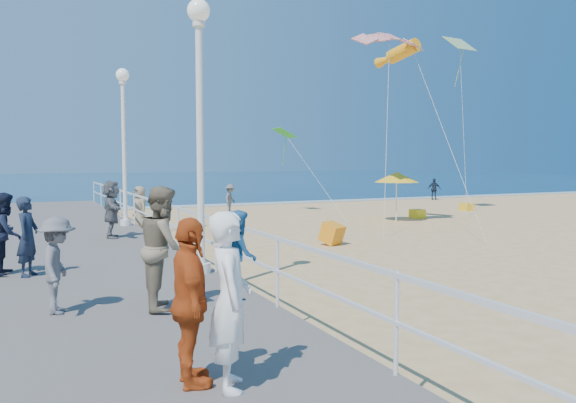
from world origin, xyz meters
name	(u,v)px	position (x,y,z in m)	size (l,w,h in m)	color
ground	(418,270)	(0.00, 0.00, 0.00)	(160.00, 160.00, 0.00)	#DBB272
ocean	(96,181)	(0.00, 65.00, 0.01)	(160.00, 90.00, 0.05)	#0D2F50
surf_line	(189,206)	(0.00, 20.50, 0.03)	(160.00, 1.20, 0.04)	white
boardwalk	(88,294)	(-7.50, 0.00, 0.20)	(5.00, 44.00, 0.40)	slate
railing	(216,230)	(-5.05, 0.00, 1.25)	(0.05, 42.00, 0.55)	white
lamp_post_mid	(200,107)	(-5.35, 0.00, 3.66)	(0.44, 0.44, 5.32)	white
lamp_post_far	(124,130)	(-5.35, 9.00, 3.66)	(0.44, 0.44, 5.32)	white
woman_holding_toddler	(230,301)	(-6.72, -5.59, 1.27)	(0.64, 0.42, 1.75)	white
toddler_held	(239,254)	(-6.57, -5.44, 1.70)	(0.43, 0.34, 0.89)	teal
spectator_0	(28,236)	(-8.45, 1.14, 1.17)	(0.56, 0.37, 1.54)	#182236
spectator_1	(164,247)	(-6.62, -2.32, 1.33)	(0.90, 0.70, 1.85)	#7F7158
spectator_2	(57,265)	(-8.09, -1.94, 1.11)	(0.92, 0.53, 1.42)	slate
spectator_3	(190,302)	(-7.06, -5.36, 1.24)	(0.98, 0.41, 1.68)	#B94617
spectator_5	(112,209)	(-6.21, 6.01, 1.23)	(1.53, 0.49, 1.65)	slate
spectator_7	(6,233)	(-8.84, 1.58, 1.20)	(0.78, 0.61, 1.60)	#161C32
beach_walker_a	(230,199)	(0.78, 15.59, 0.73)	(0.94, 0.54, 1.46)	#5C5D62
beach_walker_b	(434,189)	(16.25, 18.82, 0.71)	(0.84, 0.35, 1.43)	#1A273A
beach_walker_c	(140,209)	(-4.58, 10.43, 0.84)	(0.82, 0.53, 1.68)	gray
box_kite	(332,235)	(0.13, 4.36, 0.30)	(0.55, 0.55, 0.60)	#F2560E
beach_umbrella	(397,177)	(6.03, 9.09, 1.91)	(1.90, 1.90, 2.14)	white
beach_chair_left	(417,214)	(7.68, 9.73, 0.20)	(0.55, 0.55, 0.40)	yellow
beach_chair_right	(467,207)	(12.43, 11.68, 0.20)	(0.55, 0.55, 0.40)	yellow
kite_parafoil	(389,36)	(4.08, 7.01, 7.26)	(2.86, 0.90, 0.30)	red
kite_windsock	(403,51)	(5.41, 7.93, 6.98)	(0.56, 0.56, 2.31)	orange
kite_diamond_multi	(460,44)	(11.17, 11.09, 8.36)	(1.31, 1.31, 0.02)	#187ECE
kite_diamond_green	(284,133)	(3.42, 14.94, 4.00)	(1.03, 1.03, 0.02)	green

